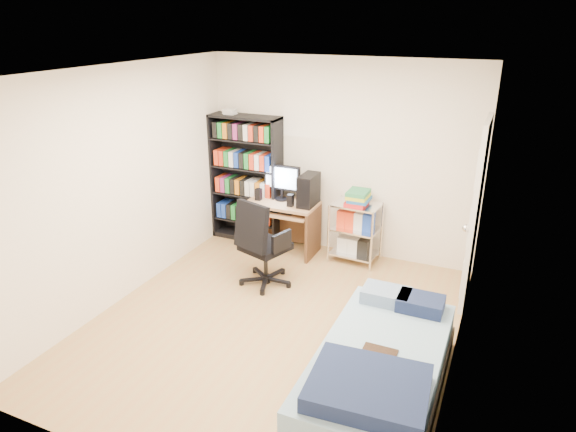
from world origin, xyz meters
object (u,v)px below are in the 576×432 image
at_px(bed, 379,372).
at_px(office_chair, 263,258).
at_px(media_shelf, 246,177).
at_px(computer_desk, 290,207).

bearing_deg(bed, office_chair, 142.17).
relative_size(media_shelf, office_chair, 1.72).
relative_size(computer_desk, bed, 0.59).
bearing_deg(media_shelf, bed, -44.30).
bearing_deg(media_shelf, office_chair, -54.48).
distance_m(office_chair, bed, 2.17).
relative_size(media_shelf, bed, 0.92).
height_order(media_shelf, computer_desk, media_shelf).
height_order(office_chair, bed, office_chair).
xyz_separation_m(computer_desk, bed, (1.80, -2.31, -0.38)).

